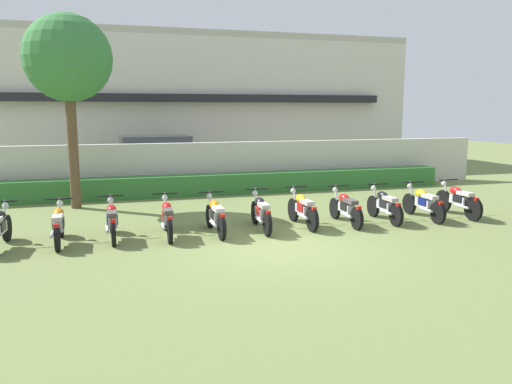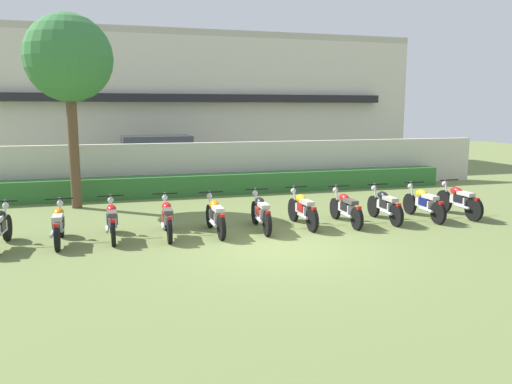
{
  "view_description": "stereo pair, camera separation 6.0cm",
  "coord_description": "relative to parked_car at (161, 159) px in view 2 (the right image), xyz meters",
  "views": [
    {
      "loc": [
        -3.5,
        -9.98,
        2.93
      ],
      "look_at": [
        0.0,
        1.96,
        0.89
      ],
      "focal_mm": 35.41,
      "sensor_mm": 36.0,
      "label": 1
    },
    {
      "loc": [
        -3.44,
        -10.0,
        2.93
      ],
      "look_at": [
        0.0,
        1.96,
        0.89
      ],
      "focal_mm": 35.41,
      "sensor_mm": 36.0,
      "label": 2
    }
  ],
  "objects": [
    {
      "name": "ground",
      "position": [
        1.52,
        -10.71,
        -0.94
      ],
      "size": [
        60.0,
        60.0,
        0.0
      ],
      "primitive_type": "plane",
      "color": "olive"
    },
    {
      "name": "building",
      "position": [
        1.52,
        5.86,
        2.35
      ],
      "size": [
        22.89,
        6.5,
        6.57
      ],
      "color": "beige",
      "rests_on": "ground"
    },
    {
      "name": "compound_wall",
      "position": [
        1.52,
        -2.87,
        -0.05
      ],
      "size": [
        21.74,
        0.3,
        1.77
      ],
      "primitive_type": "cube",
      "color": "beige",
      "rests_on": "ground"
    },
    {
      "name": "hedge_row",
      "position": [
        1.52,
        -3.57,
        -0.58
      ],
      "size": [
        17.39,
        0.7,
        0.7
      ],
      "primitive_type": "cube",
      "color": "#337033",
      "rests_on": "ground"
    },
    {
      "name": "parked_car",
      "position": [
        0.0,
        0.0,
        0.0
      ],
      "size": [
        4.58,
        2.23,
        1.89
      ],
      "rotation": [
        0.0,
        0.0,
        0.04
      ],
      "color": "#9EA3A8",
      "rests_on": "ground"
    },
    {
      "name": "tree_near_inspector",
      "position": [
        -2.98,
        -4.83,
        3.41
      ],
      "size": [
        2.52,
        2.52,
        5.66
      ],
      "color": "brown",
      "rests_on": "ground"
    },
    {
      "name": "motorcycle_in_row_1",
      "position": [
        -3.1,
        -9.1,
        -0.5
      ],
      "size": [
        0.6,
        1.85,
        0.94
      ],
      "rotation": [
        0.0,
        0.0,
        1.59
      ],
      "color": "black",
      "rests_on": "ground"
    },
    {
      "name": "motorcycle_in_row_2",
      "position": [
        -1.98,
        -9.0,
        -0.5
      ],
      "size": [
        0.6,
        1.83,
        0.95
      ],
      "rotation": [
        0.0,
        0.0,
        1.59
      ],
      "color": "black",
      "rests_on": "ground"
    },
    {
      "name": "motorcycle_in_row_3",
      "position": [
        -0.74,
        -9.1,
        -0.49
      ],
      "size": [
        0.6,
        1.9,
        0.95
      ],
      "rotation": [
        0.0,
        0.0,
        1.54
      ],
      "color": "black",
      "rests_on": "ground"
    },
    {
      "name": "motorcycle_in_row_4",
      "position": [
        0.39,
        -9.15,
        -0.49
      ],
      "size": [
        0.6,
        1.86,
        0.95
      ],
      "rotation": [
        0.0,
        0.0,
        1.59
      ],
      "color": "black",
      "rests_on": "ground"
    },
    {
      "name": "motorcycle_in_row_5",
      "position": [
        1.55,
        -9.08,
        -0.49
      ],
      "size": [
        0.6,
        1.91,
        0.96
      ],
      "rotation": [
        0.0,
        0.0,
        1.51
      ],
      "color": "black",
      "rests_on": "ground"
    },
    {
      "name": "motorcycle_in_row_6",
      "position": [
        2.67,
        -9.0,
        -0.49
      ],
      "size": [
        0.6,
        1.87,
        0.96
      ],
      "rotation": [
        0.0,
        0.0,
        1.59
      ],
      "color": "black",
      "rests_on": "ground"
    },
    {
      "name": "motorcycle_in_row_7",
      "position": [
        3.83,
        -9.09,
        -0.5
      ],
      "size": [
        0.6,
        1.9,
        0.94
      ],
      "rotation": [
        0.0,
        0.0,
        1.55
      ],
      "color": "black",
      "rests_on": "ground"
    },
    {
      "name": "motorcycle_in_row_8",
      "position": [
        4.95,
        -9.09,
        -0.49
      ],
      "size": [
        0.6,
        1.8,
        0.95
      ],
      "rotation": [
        0.0,
        0.0,
        1.54
      ],
      "color": "black",
      "rests_on": "ground"
    },
    {
      "name": "motorcycle_in_row_9",
      "position": [
        6.13,
        -9.1,
        -0.49
      ],
      "size": [
        0.6,
        1.92,
        0.95
      ],
      "rotation": [
        0.0,
        0.0,
        1.56
      ],
      "color": "black",
      "rests_on": "ground"
    },
    {
      "name": "motorcycle_in_row_10",
      "position": [
        7.24,
        -9.1,
        -0.48
      ],
      "size": [
        0.6,
        1.9,
        0.98
      ],
      "rotation": [
        0.0,
        0.0,
        1.57
      ],
      "color": "black",
      "rests_on": "ground"
    }
  ]
}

